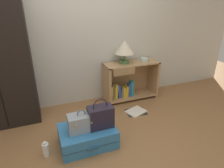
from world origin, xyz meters
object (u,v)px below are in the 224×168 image
(bottle, at_px, (46,149))
(bookshelf, at_px, (129,81))
(train_case, at_px, (82,122))
(handbag, at_px, (101,116))
(table_lamp, at_px, (124,48))
(suitcase_large, at_px, (88,136))
(open_book_on_floor, at_px, (136,112))
(bowl, at_px, (144,60))

(bottle, bearing_deg, bookshelf, 32.73)
(train_case, distance_m, handbag, 0.24)
(table_lamp, distance_m, suitcase_large, 1.64)
(bookshelf, relative_size, train_case, 2.94)
(bookshelf, xyz_separation_m, bottle, (-1.58, -1.02, -0.25))
(bottle, relative_size, open_book_on_floor, 0.52)
(train_case, distance_m, bottle, 0.53)
(table_lamp, distance_m, handbag, 1.43)
(suitcase_large, distance_m, handbag, 0.32)
(open_book_on_floor, bearing_deg, bowl, 51.98)
(bookshelf, xyz_separation_m, table_lamp, (-0.10, 0.01, 0.63))
(bowl, relative_size, train_case, 0.42)
(table_lamp, distance_m, bowl, 0.47)
(train_case, relative_size, handbag, 0.86)
(bowl, bearing_deg, bookshelf, 178.90)
(handbag, bearing_deg, bowl, 40.44)
(suitcase_large, height_order, train_case, train_case)
(bookshelf, relative_size, open_book_on_floor, 2.67)
(table_lamp, height_order, bowl, table_lamp)
(open_book_on_floor, bearing_deg, train_case, -154.75)
(train_case, bearing_deg, bottle, -178.86)
(table_lamp, xyz_separation_m, open_book_on_floor, (-0.01, -0.54, -0.97))
(suitcase_large, relative_size, open_book_on_floor, 1.89)
(table_lamp, relative_size, suitcase_large, 0.56)
(bowl, xyz_separation_m, train_case, (-1.43, -1.00, -0.38))
(train_case, height_order, open_book_on_floor, train_case)
(bookshelf, relative_size, suitcase_large, 1.41)
(bowl, xyz_separation_m, suitcase_large, (-1.37, -0.99, -0.61))
(suitcase_large, distance_m, open_book_on_floor, 1.07)
(table_lamp, xyz_separation_m, handbag, (-0.79, -1.04, -0.58))
(bookshelf, xyz_separation_m, open_book_on_floor, (-0.11, -0.53, -0.33))
(bookshelf, distance_m, handbag, 1.35)
(handbag, bearing_deg, suitcase_large, 171.15)
(open_book_on_floor, bearing_deg, handbag, -147.80)
(table_lamp, height_order, bottle, table_lamp)
(bottle, xyz_separation_m, open_book_on_floor, (1.48, 0.49, -0.08))
(handbag, bearing_deg, bookshelf, 48.96)
(bowl, height_order, suitcase_large, bowl)
(bookshelf, xyz_separation_m, suitcase_large, (-1.06, -0.99, -0.22))
(suitcase_large, relative_size, bottle, 3.62)
(bookshelf, bearing_deg, bottle, -147.27)
(bottle, bearing_deg, open_book_on_floor, 18.35)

